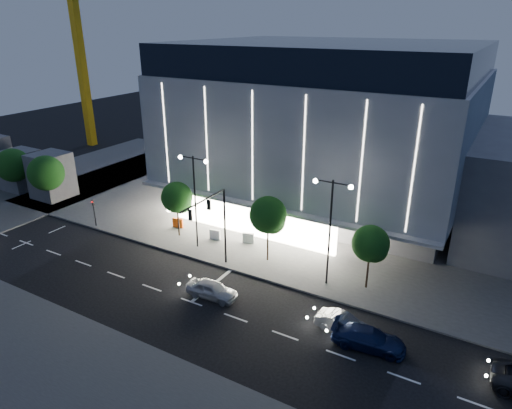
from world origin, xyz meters
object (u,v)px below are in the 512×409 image
object	(u,v)px
street_lamp_west	(195,189)
tree_mid	(268,217)
car_lead	(212,290)
car_third	(369,338)
tower_crane	(80,17)
barrier_d	(248,238)
barrier_b	(215,235)
tree_left	(177,199)
barrier_a	(178,223)
street_lamp_east	(331,218)
traffic_mast	(215,217)
ped_signal_far	(94,210)
tree_right	(371,245)
car_second	(344,324)

from	to	relation	value
street_lamp_west	tree_mid	size ratio (longest dim) A/B	1.46
tree_mid	car_lead	xyz separation A→B (m)	(-1.03, -7.19, -3.64)
street_lamp_west	car_lead	size ratio (longest dim) A/B	2.20
car_third	tower_crane	bearing A→B (deg)	56.70
tree_mid	barrier_d	size ratio (longest dim) A/B	5.59
tree_mid	barrier_b	world-z (taller)	tree_mid
tree_mid	car_lead	world-z (taller)	tree_mid
tree_left	car_third	size ratio (longest dim) A/B	1.19
car_third	barrier_a	xyz separation A→B (m)	(-22.59, 8.27, -0.05)
tree_left	car_lead	xyz separation A→B (m)	(8.97, -7.19, -3.34)
street_lamp_east	barrier_a	bearing A→B (deg)	171.99
traffic_mast	ped_signal_far	size ratio (longest dim) A/B	2.36
tree_right	ped_signal_far	bearing A→B (deg)	-174.86
car_second	barrier_d	bearing A→B (deg)	60.88
traffic_mast	tree_mid	bearing A→B (deg)	50.58
car_second	car_third	bearing A→B (deg)	-105.64
traffic_mast	tree_right	distance (m)	12.63
tree_mid	tower_crane	bearing A→B (deg)	154.98
tree_left	barrier_a	xyz separation A→B (m)	(-1.34, 1.42, -3.38)
car_third	street_lamp_west	bearing A→B (deg)	65.34
barrier_d	car_second	bearing A→B (deg)	-52.21
ped_signal_far	tree_right	size ratio (longest dim) A/B	0.54
tree_right	barrier_b	world-z (taller)	tree_right
tower_crane	tree_mid	distance (m)	52.17
barrier_a	ped_signal_far	bearing A→B (deg)	-163.66
traffic_mast	street_lamp_east	world-z (taller)	street_lamp_east
tree_right	barrier_b	xyz separation A→B (m)	(-15.44, 1.05, -3.23)
tree_left	barrier_a	bearing A→B (deg)	133.47
traffic_mast	tree_right	xyz separation A→B (m)	(12.03, 3.68, -1.14)
street_lamp_west	tree_left	bearing A→B (deg)	161.06
tower_crane	tree_right	distance (m)	60.22
tower_crane	car_second	xyz separation A→B (m)	(54.22, -27.13, -19.86)
ped_signal_far	barrier_a	size ratio (longest dim) A/B	2.73
tree_left	car_third	bearing A→B (deg)	-17.89
tree_mid	barrier_b	xyz separation A→B (m)	(-6.44, 1.05, -3.68)
ped_signal_far	barrier_d	distance (m)	16.47
barrier_d	street_lamp_east	bearing A→B (deg)	-37.34
ped_signal_far	tree_mid	distance (m)	19.35
ped_signal_far	tree_left	distance (m)	9.61
traffic_mast	tree_mid	distance (m)	4.82
traffic_mast	tree_right	size ratio (longest dim) A/B	1.28
street_lamp_east	tower_crane	xyz separation A→B (m)	(-50.92, 22.00, 14.55)
tree_mid	barrier_d	bearing A→B (deg)	148.06
street_lamp_west	car_lead	bearing A→B (deg)	-45.79
tree_left	barrier_d	bearing A→B (deg)	16.66
street_lamp_west	tower_crane	size ratio (longest dim) A/B	0.28
street_lamp_east	street_lamp_west	bearing A→B (deg)	180.00
street_lamp_west	street_lamp_east	distance (m)	13.00
tree_left	barrier_a	size ratio (longest dim) A/B	5.20
street_lamp_east	car_second	distance (m)	8.09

